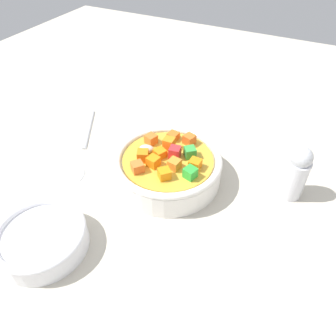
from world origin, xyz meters
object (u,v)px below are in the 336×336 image
at_px(soup_bowl_main, 168,166).
at_px(pepper_shaker, 296,173).
at_px(spoon, 85,143).
at_px(side_bowl_small, 42,238).

height_order(soup_bowl_main, pepper_shaker, pepper_shaker).
bearing_deg(spoon, side_bowl_small, -5.71).
bearing_deg(side_bowl_small, soup_bowl_main, -24.91).
relative_size(spoon, side_bowl_small, 1.61).
relative_size(soup_bowl_main, side_bowl_small, 1.43).
bearing_deg(side_bowl_small, pepper_shaker, -48.09).
height_order(side_bowl_small, pepper_shaker, pepper_shaker).
distance_m(spoon, side_bowl_small, 0.21).
relative_size(spoon, pepper_shaker, 2.12).
bearing_deg(spoon, soup_bowl_main, 57.52).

